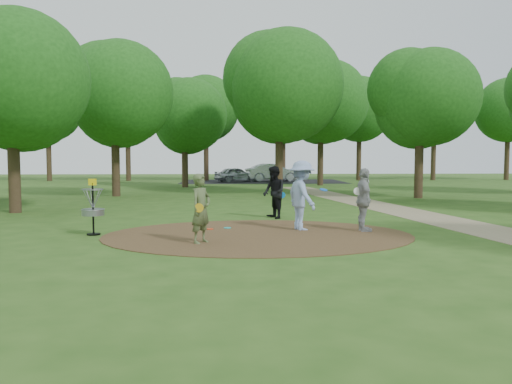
{
  "coord_description": "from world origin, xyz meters",
  "views": [
    {
      "loc": [
        -0.72,
        -13.43,
        2.12
      ],
      "look_at": [
        0.0,
        1.2,
        1.1
      ],
      "focal_mm": 35.0,
      "sensor_mm": 36.0,
      "label": 1
    }
  ],
  "objects": [
    {
      "name": "ground",
      "position": [
        0.0,
        0.0,
        0.0
      ],
      "size": [
        100.0,
        100.0,
        0.0
      ],
      "primitive_type": "plane",
      "color": "#2D5119",
      "rests_on": "ground"
    },
    {
      "name": "car_right",
      "position": [
        2.91,
        30.38,
        0.78
      ],
      "size": [
        4.96,
        2.59,
        1.56
      ],
      "primitive_type": "imported",
      "rotation": [
        0.0,
        0.0,
        1.78
      ],
      "color": "#ADB1B5",
      "rests_on": "ground"
    },
    {
      "name": "player_throwing_with_disc",
      "position": [
        1.32,
        0.91,
        1.01
      ],
      "size": [
        1.35,
        1.49,
        2.03
      ],
      "color": "#90A8D8",
      "rests_on": "ground"
    },
    {
      "name": "player_walking_with_disc",
      "position": [
        0.75,
        3.73,
        0.91
      ],
      "size": [
        0.96,
        1.07,
        1.82
      ],
      "color": "black",
      "rests_on": "ground"
    },
    {
      "name": "car_left",
      "position": [
        -0.31,
        29.45,
        0.64
      ],
      "size": [
        4.02,
        2.86,
        1.27
      ],
      "primitive_type": "imported",
      "rotation": [
        0.0,
        0.0,
        1.98
      ],
      "color": "#ACB0B4",
      "rests_on": "ground"
    },
    {
      "name": "player_observer_with_disc",
      "position": [
        -1.47,
        -1.21,
        0.86
      ],
      "size": [
        0.7,
        0.75,
        1.72
      ],
      "color": "#516037",
      "rests_on": "ground"
    },
    {
      "name": "parking_lot",
      "position": [
        2.0,
        30.0,
        0.0
      ],
      "size": [
        14.0,
        8.0,
        0.01
      ],
      "primitive_type": "cube",
      "color": "black",
      "rests_on": "ground"
    },
    {
      "name": "disc_ground_red",
      "position": [
        -1.36,
        1.09,
        0.03
      ],
      "size": [
        0.22,
        0.22,
        0.02
      ],
      "primitive_type": "cylinder",
      "color": "red",
      "rests_on": "dirt_clearing"
    },
    {
      "name": "player_waiting_with_disc",
      "position": [
        3.04,
        0.51,
        0.91
      ],
      "size": [
        0.55,
        1.07,
        1.82
      ],
      "color": "#9A9B9D",
      "rests_on": "ground"
    },
    {
      "name": "disc_golf_basket",
      "position": [
        -4.5,
        0.3,
        0.87
      ],
      "size": [
        0.63,
        0.63,
        1.54
      ],
      "color": "black",
      "rests_on": "ground"
    },
    {
      "name": "disc_ground_cyan",
      "position": [
        -0.85,
        1.3,
        0.03
      ],
      "size": [
        0.22,
        0.22,
        0.02
      ],
      "primitive_type": "cylinder",
      "color": "#16B4B5",
      "rests_on": "dirt_clearing"
    },
    {
      "name": "tree_ring",
      "position": [
        1.62,
        9.37,
        5.21
      ],
      "size": [
        37.33,
        45.71,
        9.17
      ],
      "color": "#332316",
      "rests_on": "ground"
    },
    {
      "name": "dirt_clearing",
      "position": [
        0.0,
        0.0,
        0.01
      ],
      "size": [
        8.4,
        8.4,
        0.02
      ],
      "primitive_type": "cylinder",
      "color": "#47301C",
      "rests_on": "ground"
    },
    {
      "name": "footpath",
      "position": [
        6.5,
        2.0,
        0.01
      ],
      "size": [
        7.55,
        39.89,
        0.01
      ],
      "primitive_type": "cube",
      "rotation": [
        0.0,
        0.0,
        0.14
      ],
      "color": "#8C7A5B",
      "rests_on": "ground"
    }
  ]
}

